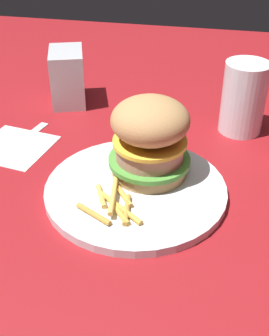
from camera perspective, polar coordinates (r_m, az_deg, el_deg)
The scene contains 8 objects.
ground_plane at distance 0.60m, azimuth -0.38°, elevation -4.79°, with size 1.60×1.60×0.00m, color maroon.
plate at distance 0.62m, azimuth 0.00°, elevation -2.77°, with size 0.25×0.25×0.01m, color silver.
sandwich at distance 0.61m, azimuth 1.97°, elevation 3.92°, with size 0.12×0.12×0.11m.
fries_pile at distance 0.57m, azimuth -2.61°, elevation -4.60°, with size 0.09×0.09×0.01m.
napkin at distance 0.74m, azimuth -15.06°, elevation 2.66°, with size 0.11×0.11×0.00m, color white.
fork at distance 0.74m, azimuth -15.16°, elevation 2.76°, with size 0.06×0.17×0.00m.
drink_glass at distance 0.76m, azimuth 13.69°, elevation 8.41°, with size 0.07×0.07×0.12m.
napkin_dispenser at distance 0.86m, azimuth -8.53°, elevation 11.40°, with size 0.09×0.06×0.10m, color #B7BABF.
Camera 1 is at (0.10, -0.45, 0.38)m, focal length 47.88 mm.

